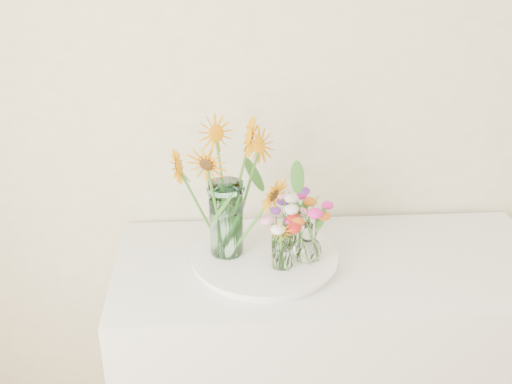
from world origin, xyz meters
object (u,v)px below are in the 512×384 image
small_vase_a (282,252)px  small_vase_b (308,242)px  small_vase_c (292,229)px  tray (265,259)px  counter (325,369)px  mason_jar (226,219)px

small_vase_a → small_vase_b: size_ratio=0.87×
small_vase_b → small_vase_c: size_ratio=1.16×
tray → small_vase_a: 0.11m
counter → small_vase_c: 0.55m
small_vase_a → small_vase_c: (0.05, 0.14, -0.00)m
tray → mason_jar: mason_jar is taller
small_vase_c → counter: bearing=-34.0°
small_vase_a → small_vase_b: 0.09m
mason_jar → small_vase_c: (0.22, 0.05, -0.07)m
tray → counter: bearing=-3.5°
tray → mason_jar: (-0.12, 0.02, 0.14)m
counter → tray: bearing=176.5°
mason_jar → small_vase_a: bearing=-29.0°
mason_jar → small_vase_b: (0.25, -0.06, -0.06)m
small_vase_b → counter: bearing=13.3°
mason_jar → small_vase_b: bearing=-12.3°
counter → mason_jar: 0.69m
tray → small_vase_b: bearing=-14.1°
counter → small_vase_c: small_vase_c is taller
small_vase_a → small_vase_c: same height
tray → small_vase_c: bearing=35.5°
counter → small_vase_a: size_ratio=12.57×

